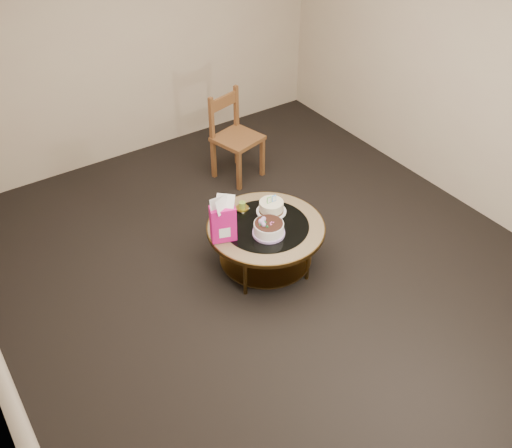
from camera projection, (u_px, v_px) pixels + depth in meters
ground at (265, 265)px, 5.15m from camera, size 5.00×5.00×0.00m
room_walls at (268, 110)px, 4.20m from camera, size 4.52×5.02×2.61m
coffee_table at (266, 232)px, 4.92m from camera, size 1.02×1.02×0.46m
decorated_cake at (269, 229)px, 4.74m from camera, size 0.27×0.27×0.16m
cream_cake at (271, 207)px, 4.99m from camera, size 0.26×0.26×0.17m
gift_bag at (223, 219)px, 4.61m from camera, size 0.23×0.20×0.41m
pillar_candle at (242, 207)px, 5.03m from camera, size 0.12×0.12×0.09m
dining_chair at (235, 136)px, 6.03m from camera, size 0.53×0.53×0.94m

